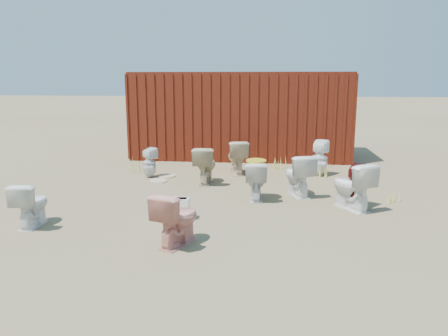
# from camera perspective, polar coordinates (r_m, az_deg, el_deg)

# --- Properties ---
(ground) EXTENTS (100.00, 100.00, 0.00)m
(ground) POSITION_cam_1_polar(r_m,az_deg,el_deg) (7.87, -0.48, -4.80)
(ground) COLOR brown
(ground) RESTS_ON ground
(shipping_container) EXTENTS (6.00, 2.40, 2.40)m
(shipping_container) POSITION_cam_1_polar(r_m,az_deg,el_deg) (12.77, 2.26, 6.98)
(shipping_container) COLOR #480F0C
(shipping_container) RESTS_ON ground
(toilet_front_a) EXTENTS (0.41, 0.69, 0.69)m
(toilet_front_a) POSITION_cam_1_polar(r_m,az_deg,el_deg) (7.28, -23.88, -4.33)
(toilet_front_a) COLOR white
(toilet_front_a) RESTS_ON ground
(toilet_front_pink) EXTENTS (0.67, 0.84, 0.75)m
(toilet_front_pink) POSITION_cam_1_polar(r_m,az_deg,el_deg) (5.95, -6.17, -6.53)
(toilet_front_pink) COLOR #E59484
(toilet_front_pink) RESTS_ON ground
(toilet_front_c) EXTENTS (0.68, 0.90, 0.81)m
(toilet_front_c) POSITION_cam_1_polar(r_m,az_deg,el_deg) (8.51, 9.64, -0.89)
(toilet_front_c) COLOR white
(toilet_front_c) RESTS_ON ground
(toilet_front_maroon) EXTENTS (0.48, 0.48, 0.77)m
(toilet_front_maroon) POSITION_cam_1_polar(r_m,az_deg,el_deg) (7.91, 16.91, -2.35)
(toilet_front_maroon) COLOR #530E0E
(toilet_front_maroon) RESTS_ON ground
(toilet_front_e) EXTENTS (0.82, 0.93, 0.83)m
(toilet_front_e) POSITION_cam_1_polar(r_m,az_deg,el_deg) (7.82, 16.35, -2.24)
(toilet_front_e) COLOR white
(toilet_front_e) RESTS_ON ground
(toilet_back_a) EXTENTS (0.42, 0.42, 0.68)m
(toilet_back_a) POSITION_cam_1_polar(r_m,az_deg,el_deg) (10.10, -9.74, 0.68)
(toilet_back_a) COLOR silver
(toilet_back_a) RESTS_ON ground
(toilet_back_beige_left) EXTENTS (0.46, 0.79, 0.81)m
(toilet_back_beige_left) POSITION_cam_1_polar(r_m,az_deg,el_deg) (9.37, -2.47, 0.40)
(toilet_back_beige_left) COLOR #C8B793
(toilet_back_beige_left) RESTS_ON ground
(toilet_back_beige_right) EXTENTS (0.62, 0.88, 0.81)m
(toilet_back_beige_right) POSITION_cam_1_polar(r_m,az_deg,el_deg) (10.32, 1.69, 1.43)
(toilet_back_beige_right) COLOR beige
(toilet_back_beige_right) RESTS_ON ground
(toilet_back_yellowlid) EXTENTS (0.44, 0.73, 0.73)m
(toilet_back_yellowlid) POSITION_cam_1_polar(r_m,az_deg,el_deg) (8.12, 4.18, -1.65)
(toilet_back_yellowlid) COLOR silver
(toilet_back_yellowlid) RESTS_ON ground
(toilet_back_e) EXTENTS (0.49, 0.50, 0.83)m
(toilet_back_e) POSITION_cam_1_polar(r_m,az_deg,el_deg) (10.35, 12.36, 1.27)
(toilet_back_e) COLOR white
(toilet_back_e) RESTS_ON ground
(yellow_lid) EXTENTS (0.37, 0.46, 0.02)m
(yellow_lid) POSITION_cam_1_polar(r_m,az_deg,el_deg) (8.05, 4.21, 0.96)
(yellow_lid) COLOR gold
(yellow_lid) RESTS_ON toilet_back_yellowlid
(loose_tank) EXTENTS (0.51, 0.22, 0.35)m
(loose_tank) POSITION_cam_1_polar(r_m,az_deg,el_deg) (7.08, -6.58, -5.28)
(loose_tank) COLOR silver
(loose_tank) RESTS_ON ground
(loose_lid_near) EXTENTS (0.48, 0.57, 0.02)m
(loose_lid_near) POSITION_cam_1_polar(r_m,az_deg,el_deg) (10.19, -7.43, -1.04)
(loose_lid_near) COLOR #C3B58D
(loose_lid_near) RESTS_ON ground
(loose_lid_far) EXTENTS (0.53, 0.58, 0.02)m
(loose_lid_far) POSITION_cam_1_polar(r_m,az_deg,el_deg) (9.75, -8.54, -1.65)
(loose_lid_far) COLOR beige
(loose_lid_far) RESTS_ON ground
(weed_clump_a) EXTENTS (0.36, 0.36, 0.31)m
(weed_clump_a) POSITION_cam_1_polar(r_m,az_deg,el_deg) (10.87, -11.76, 0.38)
(weed_clump_a) COLOR #C3C44E
(weed_clump_a) RESTS_ON ground
(weed_clump_b) EXTENTS (0.32, 0.32, 0.24)m
(weed_clump_b) POSITION_cam_1_polar(r_m,az_deg,el_deg) (10.35, 2.68, -0.13)
(weed_clump_b) COLOR #C3C44E
(weed_clump_b) RESTS_ON ground
(weed_clump_c) EXTENTS (0.36, 0.36, 0.31)m
(weed_clump_c) POSITION_cam_1_polar(r_m,az_deg,el_deg) (10.24, 12.77, -0.36)
(weed_clump_c) COLOR #C3C44E
(weed_clump_c) RESTS_ON ground
(weed_clump_d) EXTENTS (0.30, 0.30, 0.26)m
(weed_clump_d) POSITION_cam_1_polar(r_m,az_deg,el_deg) (11.14, -2.58, 0.75)
(weed_clump_d) COLOR #C3C44E
(weed_clump_d) RESTS_ON ground
(weed_clump_e) EXTENTS (0.34, 0.34, 0.31)m
(weed_clump_e) POSITION_cam_1_polar(r_m,az_deg,el_deg) (11.05, 7.20, 0.70)
(weed_clump_e) COLOR #C3C44E
(weed_clump_e) RESTS_ON ground
(weed_clump_f) EXTENTS (0.28, 0.28, 0.23)m
(weed_clump_f) POSITION_cam_1_polar(r_m,az_deg,el_deg) (8.56, 21.31, -3.46)
(weed_clump_f) COLOR #C3C44E
(weed_clump_f) RESTS_ON ground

